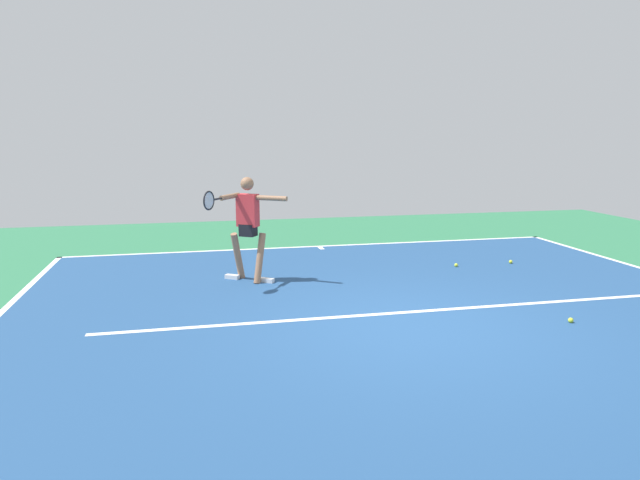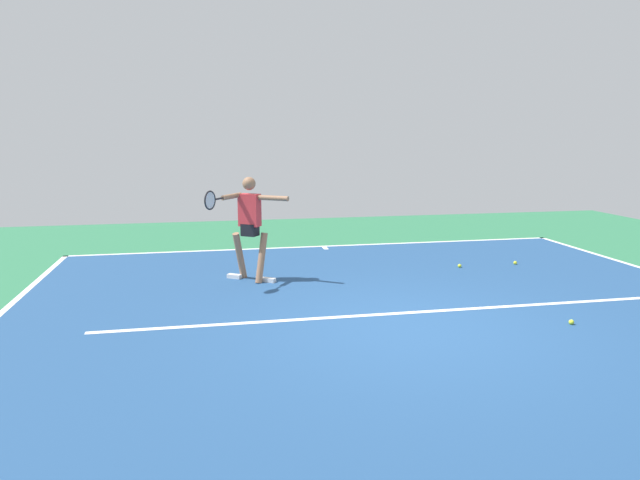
# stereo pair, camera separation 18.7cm
# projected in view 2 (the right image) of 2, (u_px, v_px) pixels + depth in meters

# --- Properties ---
(ground_plane) EXTENTS (19.37, 19.37, 0.00)m
(ground_plane) POSITION_uv_depth(u_px,v_px,m) (411.00, 328.00, 7.20)
(ground_plane) COLOR #2D754C
(court_surface) EXTENTS (10.61, 11.01, 0.00)m
(court_surface) POSITION_uv_depth(u_px,v_px,m) (411.00, 328.00, 7.20)
(court_surface) COLOR navy
(court_surface) RESTS_ON ground_plane
(court_line_baseline_near) EXTENTS (10.61, 0.10, 0.01)m
(court_line_baseline_near) POSITION_uv_depth(u_px,v_px,m) (323.00, 246.00, 12.46)
(court_line_baseline_near) COLOR white
(court_line_baseline_near) RESTS_ON ground_plane
(court_line_service) EXTENTS (7.95, 0.10, 0.01)m
(court_line_service) POSITION_uv_depth(u_px,v_px,m) (396.00, 313.00, 7.77)
(court_line_service) COLOR white
(court_line_service) RESTS_ON ground_plane
(court_line_centre_mark) EXTENTS (0.10, 0.30, 0.01)m
(court_line_centre_mark) POSITION_uv_depth(u_px,v_px,m) (325.00, 248.00, 12.26)
(court_line_centre_mark) COLOR white
(court_line_centre_mark) RESTS_ON ground_plane
(tennis_player) EXTENTS (1.33, 1.05, 1.73)m
(tennis_player) POSITION_uv_depth(u_px,v_px,m) (249.00, 222.00, 9.34)
(tennis_player) COLOR #9E7051
(tennis_player) RESTS_ON ground_plane
(tennis_ball_by_baseline) EXTENTS (0.07, 0.07, 0.07)m
(tennis_ball_by_baseline) POSITION_uv_depth(u_px,v_px,m) (460.00, 266.00, 10.46)
(tennis_ball_by_baseline) COLOR #CCE033
(tennis_ball_by_baseline) RESTS_ON ground_plane
(tennis_ball_near_service_line) EXTENTS (0.07, 0.07, 0.07)m
(tennis_ball_near_service_line) POSITION_uv_depth(u_px,v_px,m) (571.00, 322.00, 7.31)
(tennis_ball_near_service_line) COLOR #CCE033
(tennis_ball_near_service_line) RESTS_ON ground_plane
(tennis_ball_by_sideline) EXTENTS (0.07, 0.07, 0.07)m
(tennis_ball_by_sideline) POSITION_uv_depth(u_px,v_px,m) (515.00, 263.00, 10.70)
(tennis_ball_by_sideline) COLOR yellow
(tennis_ball_by_sideline) RESTS_ON ground_plane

